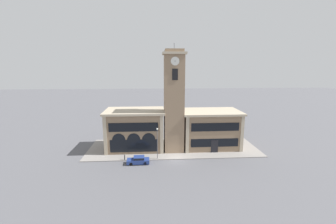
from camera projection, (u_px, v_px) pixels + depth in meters
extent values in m
plane|color=#56565B|center=(176.00, 160.00, 44.15)|extent=(300.00, 300.00, 0.00)
cube|color=gray|center=(173.00, 148.00, 50.57)|extent=(37.26, 13.16, 0.15)
cube|color=#897056|center=(174.00, 104.00, 47.11)|extent=(4.03, 4.03, 20.39)
cube|color=tan|center=(174.00, 53.00, 45.07)|extent=(4.73, 4.73, 0.45)
cube|color=#897056|center=(174.00, 51.00, 44.97)|extent=(3.70, 3.70, 0.60)
cylinder|color=#4C4C51|center=(174.00, 46.00, 44.79)|extent=(0.10, 0.10, 1.20)
cylinder|color=silver|center=(175.00, 61.00, 43.36)|extent=(1.68, 0.10, 1.68)
cylinder|color=black|center=(175.00, 61.00, 43.29)|extent=(0.13, 0.04, 0.13)
cylinder|color=silver|center=(184.00, 61.00, 45.51)|extent=(0.10, 1.68, 1.68)
cylinder|color=black|center=(185.00, 61.00, 45.51)|extent=(0.04, 0.13, 0.13)
cube|color=black|center=(175.00, 74.00, 43.87)|extent=(1.13, 0.10, 2.20)
cube|color=#897056|center=(135.00, 130.00, 49.77)|extent=(12.19, 8.10, 8.28)
cube|color=tan|center=(135.00, 111.00, 48.91)|extent=(12.89, 8.80, 0.45)
cube|color=tan|center=(105.00, 136.00, 45.38)|extent=(0.70, 0.16, 8.28)
cube|color=tan|center=(162.00, 135.00, 46.10)|extent=(0.70, 0.16, 8.28)
cube|color=black|center=(133.00, 127.00, 45.41)|extent=(9.99, 0.10, 1.82)
cube|color=black|center=(134.00, 146.00, 46.19)|extent=(9.75, 0.10, 2.65)
cylinder|color=black|center=(119.00, 140.00, 45.72)|extent=(2.68, 0.06, 2.68)
cylinder|color=black|center=(134.00, 140.00, 45.92)|extent=(2.68, 0.06, 2.68)
cylinder|color=black|center=(149.00, 139.00, 46.11)|extent=(2.68, 0.06, 2.68)
cube|color=#897056|center=(210.00, 130.00, 50.86)|extent=(12.32, 8.10, 7.91)
cube|color=tan|center=(211.00, 112.00, 50.04)|extent=(13.02, 8.80, 0.45)
cube|color=tan|center=(187.00, 136.00, 46.47)|extent=(0.70, 0.16, 7.91)
cube|color=tan|center=(242.00, 135.00, 47.20)|extent=(0.70, 0.16, 7.91)
cube|color=black|center=(215.00, 127.00, 46.52)|extent=(10.10, 0.10, 1.74)
cube|color=black|center=(214.00, 147.00, 47.35)|extent=(1.50, 0.12, 2.85)
cube|color=black|center=(215.00, 143.00, 47.19)|extent=(10.10, 0.10, 1.77)
cube|color=navy|center=(138.00, 161.00, 42.28)|extent=(4.25, 1.92, 0.72)
cube|color=navy|center=(139.00, 158.00, 42.17)|extent=(2.06, 1.67, 0.51)
cube|color=black|center=(139.00, 158.00, 42.17)|extent=(1.98, 1.71, 0.39)
cylinder|color=black|center=(131.00, 164.00, 41.43)|extent=(0.63, 0.24, 0.62)
cylinder|color=black|center=(132.00, 161.00, 42.97)|extent=(0.63, 0.24, 0.62)
cylinder|color=black|center=(145.00, 164.00, 41.67)|extent=(0.63, 0.24, 0.62)
cylinder|color=black|center=(145.00, 160.00, 43.21)|extent=(0.63, 0.24, 0.62)
cylinder|color=#4C4C51|center=(157.00, 144.00, 43.78)|extent=(0.12, 0.12, 5.87)
sphere|color=silver|center=(157.00, 129.00, 43.17)|extent=(0.36, 0.36, 0.36)
cylinder|color=black|center=(125.00, 158.00, 43.68)|extent=(0.18, 0.18, 0.90)
sphere|color=black|center=(125.00, 155.00, 43.57)|extent=(0.16, 0.16, 0.16)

